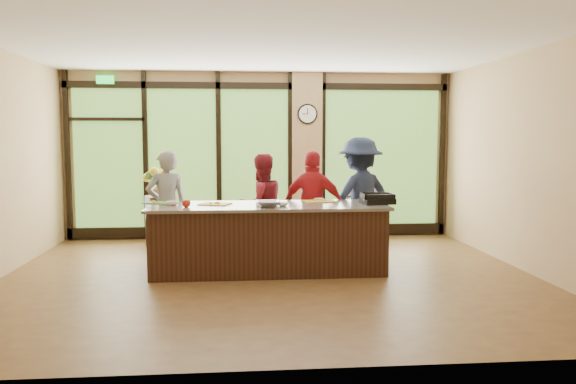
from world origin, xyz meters
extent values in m
plane|color=brown|center=(0.00, 0.00, 0.00)|extent=(7.00, 7.00, 0.00)
plane|color=silver|center=(0.00, 0.00, 3.00)|extent=(7.00, 7.00, 0.00)
plane|color=tan|center=(0.00, 3.00, 1.50)|extent=(7.00, 0.00, 7.00)
plane|color=tan|center=(3.50, 0.00, 1.50)|extent=(0.00, 6.00, 6.00)
cube|color=tan|center=(0.85, 2.94, 1.50)|extent=(0.55, 0.12, 3.00)
cube|color=black|center=(0.00, 2.95, 2.75)|extent=(6.90, 0.08, 0.12)
cube|color=black|center=(0.00, 2.95, 0.12)|extent=(6.90, 0.08, 0.20)
cube|color=#19D83F|center=(-2.70, 2.90, 2.83)|extent=(0.30, 0.04, 0.14)
cube|color=#337127|center=(-2.70, 2.97, 1.45)|extent=(1.20, 0.02, 2.50)
cube|color=#337127|center=(-1.40, 2.97, 1.45)|extent=(1.20, 0.02, 2.50)
cube|color=#337127|center=(-0.10, 2.97, 1.45)|extent=(1.20, 0.02, 2.50)
cube|color=#337127|center=(2.25, 2.97, 1.45)|extent=(2.10, 0.02, 2.50)
cube|color=black|center=(-3.40, 2.95, 1.50)|extent=(0.08, 0.08, 3.00)
cube|color=black|center=(-2.05, 2.95, 1.50)|extent=(0.08, 0.08, 3.00)
cube|color=black|center=(-0.75, 2.95, 1.50)|extent=(0.08, 0.08, 3.00)
cube|color=black|center=(0.55, 2.95, 1.50)|extent=(0.08, 0.08, 3.00)
cube|color=black|center=(1.15, 2.95, 1.50)|extent=(0.08, 0.08, 3.00)
cube|color=black|center=(3.40, 2.95, 1.50)|extent=(0.08, 0.08, 3.00)
cube|color=black|center=(0.00, 0.30, 0.44)|extent=(3.10, 1.00, 0.88)
cube|color=slate|center=(0.00, 0.30, 0.90)|extent=(3.20, 1.10, 0.04)
cylinder|color=black|center=(0.85, 2.87, 2.25)|extent=(0.36, 0.04, 0.36)
cylinder|color=white|center=(0.85, 2.85, 2.25)|extent=(0.31, 0.01, 0.31)
cube|color=black|center=(0.85, 2.85, 2.30)|extent=(0.01, 0.00, 0.11)
cube|color=black|center=(0.80, 2.85, 2.25)|extent=(0.09, 0.00, 0.01)
imported|color=gray|center=(-1.45, 1.05, 0.82)|extent=(0.69, 0.56, 1.64)
imported|color=maroon|center=(-0.06, 1.15, 0.79)|extent=(0.95, 0.86, 1.58)
imported|color=#AB1A22|center=(0.71, 0.98, 0.81)|extent=(1.03, 0.69, 1.63)
imported|color=#1C253E|center=(1.45, 1.16, 0.91)|extent=(1.36, 1.10, 1.83)
cube|color=black|center=(1.50, 0.26, 0.96)|extent=(0.47, 0.39, 0.08)
imported|color=silver|center=(-0.02, 0.03, 0.96)|extent=(0.34, 0.34, 0.08)
cube|color=#3F832F|center=(-1.50, 0.61, 0.93)|extent=(0.44, 0.38, 0.01)
cube|color=gold|center=(-0.72, 0.38, 0.93)|extent=(0.47, 0.41, 0.01)
cube|color=gold|center=(0.74, 0.59, 0.93)|extent=(0.49, 0.40, 0.01)
imported|color=white|center=(-1.28, 0.34, 0.95)|extent=(0.18, 0.18, 0.05)
imported|color=white|center=(0.19, 0.11, 0.94)|extent=(0.16, 0.16, 0.04)
imported|color=white|center=(0.76, 0.74, 0.94)|extent=(0.17, 0.17, 0.03)
imported|color=red|center=(-1.08, 0.10, 0.96)|extent=(0.14, 0.14, 0.09)
cube|color=black|center=(-1.70, 2.16, 0.43)|extent=(0.55, 0.55, 0.86)
imported|color=olive|center=(-1.70, 2.16, 0.99)|extent=(0.34, 0.34, 0.27)
cube|color=black|center=(1.75, 2.22, 0.18)|extent=(0.72, 0.45, 0.03)
cube|color=black|center=(1.75, 2.22, 0.84)|extent=(0.72, 0.45, 0.03)
cylinder|color=black|center=(1.43, 2.04, 0.44)|extent=(0.02, 0.02, 0.89)
cylinder|color=black|center=(2.06, 2.04, 0.44)|extent=(0.02, 0.02, 0.89)
cylinder|color=black|center=(1.43, 2.39, 0.44)|extent=(0.02, 0.02, 0.89)
cylinder|color=black|center=(2.06, 2.39, 0.44)|extent=(0.02, 0.02, 0.89)
imported|color=silver|center=(1.53, 2.22, 0.90)|extent=(0.11, 0.11, 0.09)
imported|color=silver|center=(1.68, 2.22, 0.90)|extent=(0.11, 0.11, 0.09)
imported|color=silver|center=(1.83, 2.22, 0.90)|extent=(0.11, 0.11, 0.09)
imported|color=silver|center=(1.97, 2.22, 0.90)|extent=(0.11, 0.11, 0.09)
camera|label=1|loc=(-0.39, -7.25, 1.82)|focal=35.00mm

